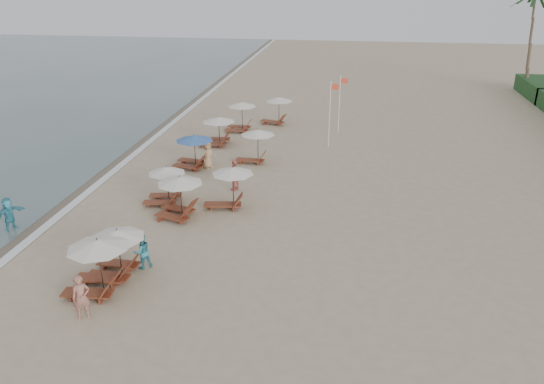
# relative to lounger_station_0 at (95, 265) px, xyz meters

# --- Properties ---
(ground) EXTENTS (160.00, 160.00, 0.00)m
(ground) POSITION_rel_lounger_station_0_xyz_m (6.02, 2.46, -1.19)
(ground) COLOR tan
(ground) RESTS_ON ground
(wet_sand_band) EXTENTS (3.20, 140.00, 0.01)m
(wet_sand_band) POSITION_rel_lounger_station_0_xyz_m (-6.48, 12.46, -1.18)
(wet_sand_band) COLOR #6B5E4C
(wet_sand_band) RESTS_ON ground
(foam_line) EXTENTS (0.50, 140.00, 0.02)m
(foam_line) POSITION_rel_lounger_station_0_xyz_m (-5.18, 12.46, -1.18)
(foam_line) COLOR white
(foam_line) RESTS_ON ground
(lounger_station_0) EXTENTS (2.66, 2.39, 2.31)m
(lounger_station_0) POSITION_rel_lounger_station_0_xyz_m (0.00, 0.00, 0.00)
(lounger_station_0) COLOR brown
(lounger_station_0) RESTS_ON ground
(lounger_station_1) EXTENTS (2.46, 2.24, 2.09)m
(lounger_station_1) POSITION_rel_lounger_station_0_xyz_m (0.23, 1.29, -0.07)
(lounger_station_1) COLOR brown
(lounger_station_1) RESTS_ON ground
(lounger_station_2) EXTENTS (2.56, 2.33, 2.22)m
(lounger_station_2) POSITION_rel_lounger_station_0_xyz_m (0.99, 7.13, 0.01)
(lounger_station_2) COLOR brown
(lounger_station_2) RESTS_ON ground
(lounger_station_3) EXTENTS (2.35, 2.02, 2.09)m
(lounger_station_3) POSITION_rel_lounger_station_0_xyz_m (-0.28, 8.76, -0.13)
(lounger_station_3) COLOR brown
(lounger_station_3) RESTS_ON ground
(lounger_station_4) EXTENTS (2.65, 2.41, 2.16)m
(lounger_station_4) POSITION_rel_lounger_station_0_xyz_m (-0.45, 14.48, -0.03)
(lounger_station_4) COLOR brown
(lounger_station_4) RESTS_ON ground
(lounger_station_5) EXTENTS (2.75, 2.37, 2.08)m
(lounger_station_5) POSITION_rel_lounger_station_0_xyz_m (-0.13, 19.37, -0.15)
(lounger_station_5) COLOR brown
(lounger_station_5) RESTS_ON ground
(lounger_station_6) EXTENTS (2.48, 2.24, 2.34)m
(lounger_station_6) POSITION_rel_lounger_station_0_xyz_m (0.86, 23.08, 0.03)
(lounger_station_6) COLOR brown
(lounger_station_6) RESTS_ON ground
(inland_station_0) EXTENTS (2.73, 2.24, 2.22)m
(inland_station_0) POSITION_rel_lounger_station_0_xyz_m (3.29, 8.67, 0.17)
(inland_station_0) COLOR brown
(inland_station_0) RESTS_ON ground
(inland_station_1) EXTENTS (2.61, 2.24, 2.22)m
(inland_station_1) POSITION_rel_lounger_station_0_xyz_m (3.37, 15.97, 0.23)
(inland_station_1) COLOR brown
(inland_station_1) RESTS_ON ground
(inland_station_2) EXTENTS (2.71, 2.24, 2.22)m
(inland_station_2) POSITION_rel_lounger_station_0_xyz_m (3.37, 25.62, 0.19)
(inland_station_2) COLOR brown
(inland_station_2) RESTS_ON ground
(beachgoer_near) EXTENTS (0.75, 0.67, 1.74)m
(beachgoer_near) POSITION_rel_lounger_station_0_xyz_m (0.25, -1.69, -0.32)
(beachgoer_near) COLOR #A56A59
(beachgoer_near) RESTS_ON ground
(beachgoer_mid_a) EXTENTS (0.96, 0.95, 1.56)m
(beachgoer_mid_a) POSITION_rel_lounger_station_0_xyz_m (1.08, 2.02, -0.41)
(beachgoer_mid_a) COLOR teal
(beachgoer_mid_a) RESTS_ON ground
(beachgoer_far_a) EXTENTS (0.94, 1.14, 1.82)m
(beachgoer_far_a) POSITION_rel_lounger_station_0_xyz_m (3.11, 11.15, -0.28)
(beachgoer_far_a) COLOR #D16353
(beachgoer_far_a) RESTS_ON ground
(beachgoer_far_b) EXTENTS (0.95, 1.02, 1.75)m
(beachgoer_far_b) POSITION_rel_lounger_station_0_xyz_m (0.58, 14.55, -0.31)
(beachgoer_far_b) COLOR tan
(beachgoer_far_b) RESTS_ON ground
(waterline_walker) EXTENTS (1.08, 1.63, 1.69)m
(waterline_walker) POSITION_rel_lounger_station_0_xyz_m (-6.64, 4.48, -0.34)
(waterline_walker) COLOR teal
(waterline_walker) RESTS_ON ground
(flag_pole_near) EXTENTS (0.59, 0.08, 4.71)m
(flag_pole_near) POSITION_rel_lounger_station_0_xyz_m (7.99, 20.19, 1.42)
(flag_pole_near) COLOR silver
(flag_pole_near) RESTS_ON ground
(flag_pole_far) EXTENTS (0.59, 0.08, 4.44)m
(flag_pole_far) POSITION_rel_lounger_station_0_xyz_m (8.54, 23.93, 1.27)
(flag_pole_far) COLOR silver
(flag_pole_far) RESTS_ON ground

